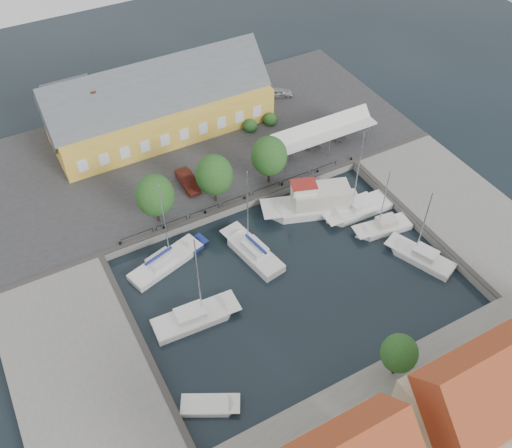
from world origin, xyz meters
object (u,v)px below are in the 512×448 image
(trawler, at_px, (315,203))
(west_boat_a, at_px, (164,264))
(west_boat_c, at_px, (194,319))
(car_silver, at_px, (279,92))
(launch_nw, at_px, (188,250))
(car_red, at_px, (188,181))
(launch_sw, at_px, (209,406))
(warehouse, at_px, (155,107))
(east_boat_c, at_px, (421,258))
(center_sailboat, at_px, (253,253))
(east_boat_b, at_px, (383,228))
(east_boat_a, at_px, (358,210))
(tent_canopy, at_px, (322,131))

(trawler, relative_size, west_boat_a, 1.06)
(trawler, relative_size, west_boat_c, 1.03)
(car_silver, distance_m, trawler, 22.65)
(launch_nw, bearing_deg, car_red, 65.51)
(west_boat_a, distance_m, launch_sw, 16.89)
(warehouse, xyz_separation_m, east_boat_c, (16.16, -34.15, -4.17))
(car_red, bearing_deg, center_sailboat, -80.84)
(west_boat_a, bearing_deg, east_boat_b, -16.06)
(car_red, distance_m, trawler, 15.20)
(east_boat_b, relative_size, launch_nw, 2.03)
(east_boat_b, height_order, west_boat_c, west_boat_c)
(east_boat_c, bearing_deg, center_sailboat, 149.31)
(trawler, xyz_separation_m, east_boat_a, (4.18, -2.58, -0.75))
(east_boat_b, height_order, launch_nw, east_boat_b)
(east_boat_a, xyz_separation_m, west_boat_a, (-22.76, 2.97, 0.01))
(tent_canopy, relative_size, west_boat_c, 1.21)
(warehouse, height_order, east_boat_b, warehouse)
(east_boat_a, xyz_separation_m, launch_nw, (-19.69, 3.80, -0.17))
(warehouse, bearing_deg, launch_sw, -105.67)
(launch_sw, bearing_deg, tent_canopy, 42.01)
(car_red, bearing_deg, warehouse, 85.07)
(warehouse, bearing_deg, east_boat_a, -59.53)
(launch_sw, bearing_deg, west_boat_c, 73.70)
(tent_canopy, distance_m, west_boat_c, 29.67)
(warehouse, distance_m, west_boat_a, 23.70)
(center_sailboat, xyz_separation_m, launch_sw, (-11.60, -13.52, -0.28))
(warehouse, xyz_separation_m, west_boat_a, (-8.15, -21.87, -4.16))
(car_silver, xyz_separation_m, west_boat_a, (-26.16, -20.95, -1.38))
(east_boat_b, xyz_separation_m, launch_sw, (-26.18, -9.91, -0.17))
(launch_sw, bearing_deg, trawler, 37.47)
(car_silver, bearing_deg, west_boat_c, 160.74)
(warehouse, height_order, west_boat_a, west_boat_a)
(west_boat_c, bearing_deg, launch_sw, -106.30)
(center_sailboat, distance_m, west_boat_c, 10.17)
(west_boat_c, bearing_deg, trawler, 21.80)
(launch_sw, bearing_deg, car_red, 69.69)
(tent_canopy, height_order, trawler, trawler)
(east_boat_c, distance_m, west_boat_a, 27.23)
(west_boat_a, xyz_separation_m, launch_nw, (3.08, 0.83, -0.18))
(center_sailboat, height_order, east_boat_c, center_sailboat)
(car_red, height_order, east_boat_c, east_boat_c)
(car_red, xyz_separation_m, east_boat_c, (17.32, -21.70, -1.50))
(car_silver, distance_m, launch_sw, 47.42)
(center_sailboat, bearing_deg, trawler, 16.02)
(warehouse, height_order, center_sailboat, center_sailboat)
(car_silver, relative_size, launch_sw, 0.71)
(center_sailboat, height_order, west_boat_a, center_sailboat)
(center_sailboat, xyz_separation_m, east_boat_c, (15.37, -9.12, -0.11))
(center_sailboat, bearing_deg, west_boat_a, 160.50)
(car_red, height_order, launch_nw, car_red)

